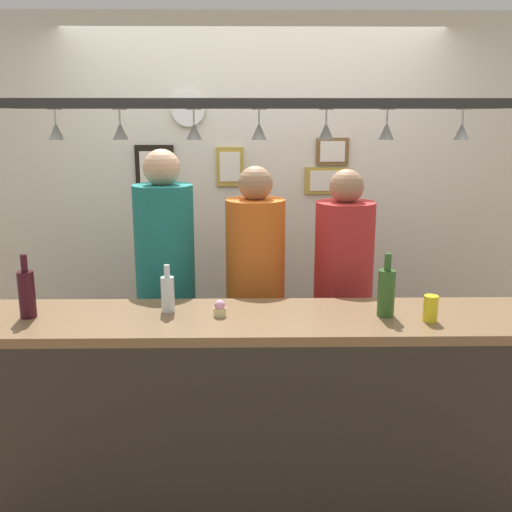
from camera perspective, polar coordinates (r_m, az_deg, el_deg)
The scene contains 24 objects.
ground_plane at distance 3.56m, azimuth 0.03°, elevation -19.65°, with size 8.00×8.00×0.00m, color olive.
back_wall at distance 4.13m, azimuth -0.22°, elevation 4.48°, with size 4.40×0.06×2.60m, color silver.
bar_counter at distance 2.78m, azimuth 0.20°, elevation -13.39°, with size 2.70×0.55×1.03m.
overhead_glass_rack at distance 2.68m, azimuth 0.14°, elevation 14.45°, with size 2.20×0.36×0.04m, color black.
hanging_wineglass_far_left at distance 2.79m, azimuth -18.70°, elevation 11.42°, with size 0.07×0.07×0.13m.
hanging_wineglass_left at distance 2.73m, azimuth -12.93°, elevation 11.75°, with size 0.07×0.07×0.13m.
hanging_wineglass_center_left at distance 2.66m, azimuth -5.98°, elevation 11.98°, with size 0.07×0.07×0.13m.
hanging_wineglass_center at distance 2.64m, azimuth 0.29°, elevation 12.04°, with size 0.07×0.07×0.13m.
hanging_wineglass_center_right at distance 2.70m, azimuth 6.76°, elevation 11.98°, with size 0.07×0.07×0.13m.
hanging_wineglass_right at distance 2.73m, azimuth 12.46°, elevation 11.78°, with size 0.07×0.07×0.13m.
hanging_wineglass_far_right at distance 2.80m, azimuth 19.21°, elevation 11.39°, with size 0.07×0.07×0.13m.
person_left_teal_shirt at distance 3.45m, azimuth -8.71°, elevation -1.44°, with size 0.34×0.34×1.76m.
person_middle_orange_shirt at distance 3.44m, azimuth -0.06°, elevation -2.41°, with size 0.34×0.34×1.67m.
person_right_red_shirt at distance 3.48m, azimuth 8.39°, elevation -2.53°, with size 0.34×0.34×1.65m.
bottle_champagne_green at distance 2.82m, azimuth 12.44°, elevation -3.35°, with size 0.08×0.08×0.30m.
bottle_wine_dark_red at distance 2.94m, azimuth -21.21°, elevation -3.32°, with size 0.08×0.08×0.30m.
bottle_soda_clear at distance 2.86m, azimuth -8.50°, elevation -3.53°, with size 0.06×0.06×0.23m.
drink_can at distance 2.82m, azimuth 16.46°, elevation -4.87°, with size 0.07×0.07×0.12m, color yellow.
cupcake at distance 2.78m, azimuth -3.51°, elevation -5.08°, with size 0.06×0.06×0.08m.
picture_frame_upper_small at distance 4.09m, azimuth 7.37°, elevation 9.96°, with size 0.22×0.02×0.18m.
picture_frame_lower_pair at distance 4.10m, azimuth 6.81°, elevation 7.22°, with size 0.30×0.02×0.18m.
picture_frame_crest at distance 4.05m, azimuth -2.53°, elevation 8.59°, with size 0.18×0.02×0.26m.
picture_frame_caricature at distance 4.10m, azimuth -9.72°, elevation 8.12°, with size 0.26×0.02×0.34m.
wall_clock at distance 4.05m, azimuth -6.55°, elevation 13.83°, with size 0.22×0.22×0.03m, color white.
Camera 1 is at (-0.05, -2.98, 1.95)m, focal length 41.54 mm.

